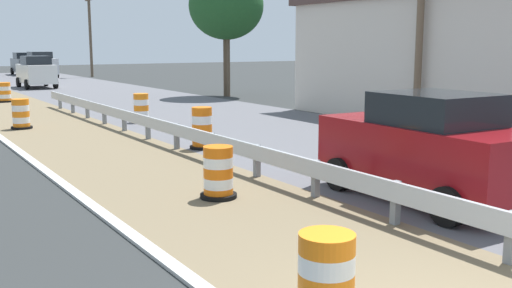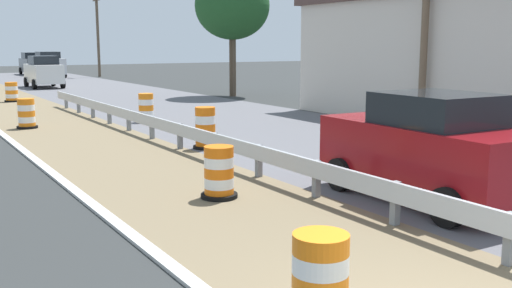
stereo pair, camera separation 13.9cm
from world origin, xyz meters
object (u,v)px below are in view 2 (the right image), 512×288
utility_pole_near (426,6)px  traffic_barrel_farther (27,115)px  traffic_barrel_mid (205,130)px  traffic_barrel_far (146,109)px  car_lead_far_lane (430,147)px  traffic_barrel_nearest (320,287)px  traffic_barrel_close (219,175)px  car_mid_far_lane (33,64)px  utility_pole_mid (234,19)px  traffic_barrel_farthest (12,93)px  car_trailing_near_lane (49,65)px  utility_pole_far (98,34)px  car_lead_near_lane (44,72)px

utility_pole_near → traffic_barrel_farther: bearing=146.6°
traffic_barrel_mid → traffic_barrel_far: 6.16m
car_lead_far_lane → traffic_barrel_nearest: bearing=123.3°
traffic_barrel_close → traffic_barrel_far: 11.30m
car_mid_far_lane → utility_pole_near: utility_pole_near is taller
traffic_barrel_close → utility_pole_near: (9.85, 4.21, 3.60)m
traffic_barrel_mid → utility_pole_mid: utility_pole_mid is taller
traffic_barrel_close → traffic_barrel_farthest: (0.04, 21.69, 0.00)m
traffic_barrel_nearest → car_trailing_near_lane: 49.17m
traffic_barrel_nearest → utility_pole_near: bearing=38.9°
car_trailing_near_lane → utility_pole_near: size_ratio=0.62×
traffic_barrel_farther → utility_pole_near: size_ratio=0.13×
utility_pole_far → traffic_barrel_close: bearing=-104.3°
utility_pole_near → utility_pole_mid: 14.47m
traffic_barrel_mid → car_lead_near_lane: (1.44, 26.18, 0.52)m
traffic_barrel_mid → utility_pole_near: (7.68, -0.60, 3.52)m
traffic_barrel_far → car_lead_far_lane: car_lead_far_lane is taller
traffic_barrel_mid → traffic_barrel_farther: size_ratio=1.12×
car_lead_near_lane → car_lead_far_lane: bearing=179.6°
traffic_barrel_mid → traffic_barrel_farthest: size_ratio=1.17×
car_lead_near_lane → car_lead_far_lane: size_ratio=0.99×
utility_pole_mid → utility_pole_far: (-0.28, 23.32, -0.49)m
car_lead_near_lane → utility_pole_near: bearing=-166.4°
car_lead_near_lane → utility_pole_far: utility_pole_far is taller
traffic_barrel_farthest → utility_pole_near: bearing=-60.7°
traffic_barrel_mid → car_lead_far_lane: size_ratio=0.27×
car_trailing_near_lane → utility_pole_near: (3.13, -39.23, 2.93)m
traffic_barrel_far → traffic_barrel_farther: 4.09m
utility_pole_far → car_lead_near_lane: bearing=-122.8°
traffic_barrel_nearest → traffic_barrel_far: bearing=74.5°
traffic_barrel_farthest → utility_pole_mid: utility_pole_mid is taller
traffic_barrel_farther → car_lead_far_lane: size_ratio=0.24×
traffic_barrel_close → traffic_barrel_farther: size_ratio=0.96×
utility_pole_near → car_lead_near_lane: bearing=103.1°
traffic_barrel_mid → traffic_barrel_far: bearing=83.5°
car_lead_near_lane → car_trailing_near_lane: car_trailing_near_lane is taller
traffic_barrel_farthest → car_mid_far_lane: (6.47, 27.13, 0.60)m
traffic_barrel_close → utility_pole_mid: utility_pole_mid is taller
traffic_barrel_close → car_trailing_near_lane: size_ratio=0.20×
traffic_barrel_nearest → car_mid_far_lane: (8.08, 53.83, 0.60)m
traffic_barrel_farthest → utility_pole_far: utility_pole_far is taller
car_mid_far_lane → utility_pole_mid: bearing=9.3°
car_trailing_near_lane → traffic_barrel_mid: bearing=-6.4°
utility_pole_mid → traffic_barrel_close: bearing=-120.5°
traffic_barrel_mid → utility_pole_near: 8.47m
traffic_barrel_nearest → utility_pole_near: utility_pole_near is taller
traffic_barrel_far → car_trailing_near_lane: (3.86, 32.51, 0.63)m
traffic_barrel_farthest → car_lead_near_lane: car_lead_near_lane is taller
traffic_barrel_mid → traffic_barrel_farther: 7.47m
traffic_barrel_nearest → car_lead_far_lane: (4.70, 2.85, 0.54)m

